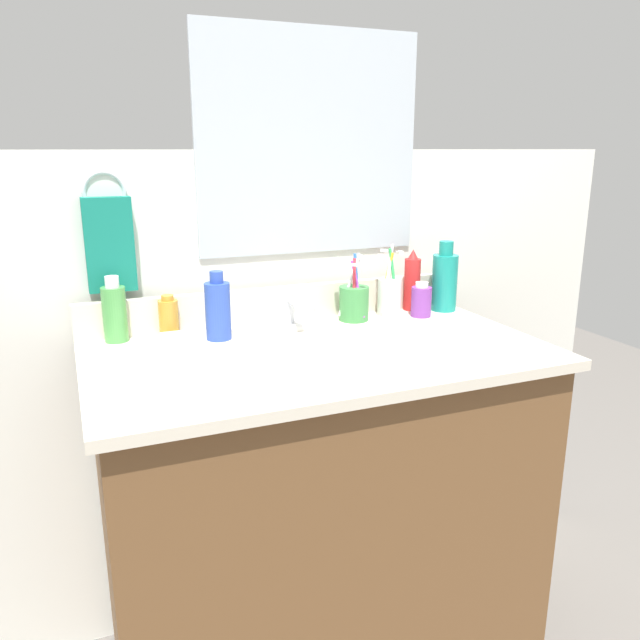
{
  "coord_description": "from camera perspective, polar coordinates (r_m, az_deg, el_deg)",
  "views": [
    {
      "loc": [
        -0.51,
        -1.24,
        1.3
      ],
      "look_at": [
        -0.0,
        0.0,
        0.94
      ],
      "focal_mm": 35.15,
      "sensor_mm": 36.0,
      "label": 1
    }
  ],
  "objects": [
    {
      "name": "vanity_cabinet",
      "position": [
        1.6,
        0.04,
        -18.04
      ],
      "size": [
        0.98,
        0.52,
        0.84
      ],
      "primitive_type": "cube",
      "color": "brown",
      "rests_on": "ground_plane"
    },
    {
      "name": "bottle_shampoo_blue",
      "position": [
        1.49,
        -9.28,
        0.96
      ],
      "size": [
        0.06,
        0.06,
        0.16
      ],
      "color": "#2D4CB2",
      "rests_on": "countertop"
    },
    {
      "name": "sink_basin",
      "position": [
        1.42,
        -0.12,
        -3.89
      ],
      "size": [
        0.36,
        0.36,
        0.11
      ],
      "color": "white",
      "rests_on": "countertop"
    },
    {
      "name": "cup_white_ceramic",
      "position": [
        1.7,
        6.32,
        2.26
      ],
      "size": [
        0.07,
        0.06,
        0.19
      ],
      "color": "white",
      "rests_on": "countertop"
    },
    {
      "name": "bottle_toner_green",
      "position": [
        1.53,
        -18.19,
        0.66
      ],
      "size": [
        0.06,
        0.06,
        0.16
      ],
      "color": "#4C9E4C",
      "rests_on": "countertop"
    },
    {
      "name": "hand_towel",
      "position": [
        1.55,
        -18.61,
        6.51
      ],
      "size": [
        0.11,
        0.04,
        0.22
      ],
      "primitive_type": "cube",
      "color": "#147260"
    },
    {
      "name": "cup_green",
      "position": [
        1.64,
        3.12,
        1.71
      ],
      "size": [
        0.08,
        0.08,
        0.18
      ],
      "color": "#3F8C47",
      "rests_on": "countertop"
    },
    {
      "name": "towel_ring",
      "position": [
        1.56,
        -19.04,
        10.96
      ],
      "size": [
        0.1,
        0.01,
        0.1
      ],
      "primitive_type": "torus",
      "rotation": [
        1.57,
        0.0,
        0.0
      ],
      "color": "silver"
    },
    {
      "name": "mirror_panel",
      "position": [
        1.67,
        -0.9,
        15.8
      ],
      "size": [
        0.6,
        0.01,
        0.56
      ],
      "primitive_type": "cube",
      "color": "#B2BCC6"
    },
    {
      "name": "bottle_spray_red",
      "position": [
        1.76,
        8.38,
        3.42
      ],
      "size": [
        0.04,
        0.04,
        0.17
      ],
      "color": "red",
      "rests_on": "countertop"
    },
    {
      "name": "bottle_oil_amber",
      "position": [
        1.55,
        -13.62,
        0.3
      ],
      "size": [
        0.05,
        0.05,
        0.1
      ],
      "color": "gold",
      "rests_on": "countertop"
    },
    {
      "name": "backsplash",
      "position": [
        1.64,
        -3.58,
        1.5
      ],
      "size": [
        1.02,
        0.02,
        0.09
      ],
      "primitive_type": "cube",
      "color": "beige",
      "rests_on": "countertop"
    },
    {
      "name": "bottle_cream_purple",
      "position": [
        1.7,
        9.21,
        1.74
      ],
      "size": [
        0.05,
        0.05,
        0.09
      ],
      "color": "#7A3899",
      "rests_on": "countertop"
    },
    {
      "name": "back_wall",
      "position": [
        1.78,
        -4.09,
        -6.24
      ],
      "size": [
        2.12,
        0.04,
        1.3
      ],
      "primitive_type": "cube",
      "color": "silver",
      "rests_on": "ground_plane"
    },
    {
      "name": "faucet",
      "position": [
        1.57,
        -2.79,
        0.26
      ],
      "size": [
        0.16,
        0.1,
        0.08
      ],
      "color": "silver",
      "rests_on": "countertop"
    },
    {
      "name": "bottle_mouthwash_teal",
      "position": [
        1.77,
        11.28,
        3.55
      ],
      "size": [
        0.07,
        0.07,
        0.19
      ],
      "color": "teal",
      "rests_on": "countertop"
    },
    {
      "name": "countertop",
      "position": [
        1.41,
        0.04,
        -3.2
      ],
      "size": [
        1.02,
        0.57,
        0.02
      ],
      "primitive_type": "cube",
      "color": "beige",
      "rests_on": "vanity_cabinet"
    },
    {
      "name": "soap_bar",
      "position": [
        1.49,
        -13.03,
        -1.64
      ],
      "size": [
        0.06,
        0.04,
        0.02
      ],
      "primitive_type": "cube",
      "color": "white",
      "rests_on": "countertop"
    }
  ]
}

